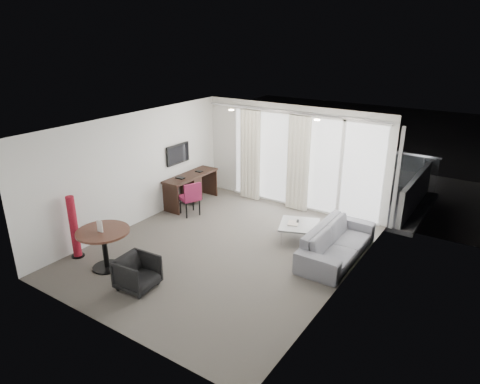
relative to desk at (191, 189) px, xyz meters
The scene contains 28 objects.
floor 2.78m from the desk, 36.33° to the right, with size 5.00×6.00×0.00m, color #57524B.
ceiling 3.53m from the desk, 36.33° to the right, with size 5.00×6.00×0.00m, color white.
wall_left 1.89m from the desk, 99.79° to the right, with size 0.00×6.00×2.60m, color silver.
wall_right 5.07m from the desk, 19.08° to the right, with size 0.00×6.00×2.60m, color silver.
wall_front 5.22m from the desk, 64.41° to the right, with size 5.00×0.00×2.60m, color silver.
window_panel 2.97m from the desk, 28.25° to the left, with size 4.00×0.02×2.38m, color white, non-canonical shape.
window_frame 2.96m from the desk, 27.99° to the left, with size 4.10×0.06×2.44m, color white, non-canonical shape.
curtain_left 1.79m from the desk, 48.04° to the left, with size 0.60×0.20×2.38m, color silver, non-canonical shape.
curtain_right 2.86m from the desk, 25.71° to the left, with size 0.60×0.20×2.38m, color silver, non-canonical shape.
curtain_track 3.25m from the desk, 28.17° to the left, with size 4.80×0.04×0.04m, color #B2B2B7, non-canonical shape.
downlight_a 2.56m from the desk, ahead, with size 0.12×0.12×0.02m, color #FFE0B2.
downlight_b 4.06m from the desk, ahead, with size 0.12×0.12×0.02m, color #FFE0B2.
desk is the anchor object (origin of this frame).
tv 1.00m from the desk, 142.46° to the right, with size 0.05×0.80×0.50m, color black, non-canonical shape.
desk_chair 0.74m from the desk, 53.42° to the right, with size 0.47×0.44×0.87m, color maroon, non-canonical shape.
round_table 3.54m from the desk, 77.64° to the right, with size 0.99×0.99×0.79m, color #4D2A1E, non-canonical shape.
menu_card 3.61m from the desk, 77.73° to the right, with size 0.13×0.02×0.23m, color white, non-canonical shape.
red_lamp 3.49m from the desk, 91.49° to the right, with size 0.26×0.26×1.29m, color maroon.
tub_armchair 4.01m from the desk, 63.89° to the right, with size 0.63×0.65×0.59m, color black.
coffee_table 3.33m from the desk, ahead, with size 0.82×0.82×0.37m, color gray, non-canonical shape.
remote 3.22m from the desk, ahead, with size 0.05×0.16×0.02m, color black, non-canonical shape.
magazine 3.19m from the desk, ahead, with size 0.22×0.27×0.02m, color gray, non-canonical shape.
sofa 4.31m from the desk, ahead, with size 2.21×0.87×0.65m, color slate.
terrace_slab 3.84m from the desk, 48.71° to the left, with size 5.60×3.00×0.12m, color #4D4D50.
rattan_chair_a 3.56m from the desk, 41.02° to the left, with size 0.50×0.50×0.73m, color brown, non-canonical shape.
rattan_chair_b 4.73m from the desk, 33.94° to the left, with size 0.59×0.59×0.87m, color brown, non-canonical shape.
rattan_table 4.39m from the desk, 43.87° to the left, with size 0.49×0.49×0.49m, color brown, non-canonical shape.
balustrade 5.00m from the desk, 59.75° to the left, with size 5.50×0.06×1.05m, color #B2B2B7, non-canonical shape.
Camera 1 is at (4.64, -6.39, 4.27)m, focal length 32.00 mm.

